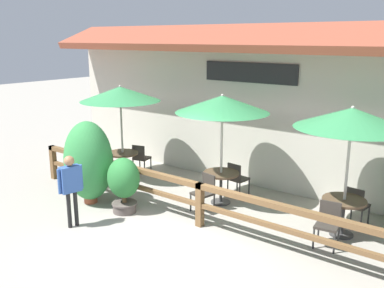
# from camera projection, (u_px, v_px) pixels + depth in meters

# --- Properties ---
(ground_plane) EXTENTS (60.00, 60.00, 0.00)m
(ground_plane) POSITION_uv_depth(u_px,v_px,m) (167.00, 244.00, 8.24)
(ground_plane) COLOR gray
(building_facade) EXTENTS (14.28, 1.49, 4.23)m
(building_facade) POSITION_uv_depth(u_px,v_px,m) (272.00, 107.00, 10.87)
(building_facade) COLOR #BCB7A8
(building_facade) RESTS_ON ground
(patio_railing) EXTENTS (10.40, 0.14, 0.95)m
(patio_railing) POSITION_uv_depth(u_px,v_px,m) (200.00, 195.00, 8.88)
(patio_railing) COLOR brown
(patio_railing) RESTS_ON ground
(patio_umbrella_near) EXTENTS (2.17, 2.17, 2.63)m
(patio_umbrella_near) POSITION_uv_depth(u_px,v_px,m) (120.00, 94.00, 11.49)
(patio_umbrella_near) COLOR #B7B2A8
(patio_umbrella_near) RESTS_ON ground
(dining_table_near) EXTENTS (0.86, 0.86, 0.77)m
(dining_table_near) POSITION_uv_depth(u_px,v_px,m) (123.00, 158.00, 11.93)
(dining_table_near) COLOR #4C3826
(dining_table_near) RESTS_ON ground
(chair_near_streetside) EXTENTS (0.47, 0.47, 0.86)m
(chair_near_streetside) POSITION_uv_depth(u_px,v_px,m) (104.00, 168.00, 11.43)
(chair_near_streetside) COLOR #332D28
(chair_near_streetside) RESTS_ON ground
(chair_near_wallside) EXTENTS (0.51, 0.51, 0.86)m
(chair_near_wallside) POSITION_uv_depth(u_px,v_px,m) (141.00, 157.00, 12.47)
(chair_near_wallside) COLOR #332D28
(chair_near_wallside) RESTS_ON ground
(patio_umbrella_middle) EXTENTS (2.17, 2.17, 2.63)m
(patio_umbrella_middle) POSITION_uv_depth(u_px,v_px,m) (222.00, 104.00, 9.74)
(patio_umbrella_middle) COLOR #B7B2A8
(patio_umbrella_middle) RESTS_ON ground
(dining_table_middle) EXTENTS (0.86, 0.86, 0.77)m
(dining_table_middle) POSITION_uv_depth(u_px,v_px,m) (221.00, 179.00, 10.17)
(dining_table_middle) COLOR #4C3826
(dining_table_middle) RESTS_ON ground
(chair_middle_streetside) EXTENTS (0.49, 0.49, 0.86)m
(chair_middle_streetside) POSITION_uv_depth(u_px,v_px,m) (205.00, 191.00, 9.73)
(chair_middle_streetside) COLOR #332D28
(chair_middle_streetside) RESTS_ON ground
(chair_middle_wallside) EXTENTS (0.46, 0.46, 0.86)m
(chair_middle_wallside) POSITION_uv_depth(u_px,v_px,m) (237.00, 178.00, 10.65)
(chair_middle_wallside) COLOR #332D28
(chair_middle_wallside) RESTS_ON ground
(patio_umbrella_far) EXTENTS (2.17, 2.17, 2.63)m
(patio_umbrella_far) POSITION_uv_depth(u_px,v_px,m) (352.00, 118.00, 8.05)
(patio_umbrella_far) COLOR #B7B2A8
(patio_umbrella_far) RESTS_ON ground
(dining_table_far) EXTENTS (0.86, 0.86, 0.77)m
(dining_table_far) POSITION_uv_depth(u_px,v_px,m) (344.00, 207.00, 8.49)
(dining_table_far) COLOR #4C3826
(dining_table_far) RESTS_ON ground
(chair_far_streetside) EXTENTS (0.48, 0.48, 0.86)m
(chair_far_streetside) POSITION_uv_depth(u_px,v_px,m) (328.00, 222.00, 8.08)
(chair_far_streetside) COLOR #332D28
(chair_far_streetside) RESTS_ON ground
(chair_far_wallside) EXTENTS (0.46, 0.46, 0.86)m
(chair_far_wallside) POSITION_uv_depth(u_px,v_px,m) (356.00, 204.00, 8.96)
(chair_far_wallside) COLOR #332D28
(chair_far_wallside) RESTS_ON ground
(potted_plant_broad_leaf) EXTENTS (1.21, 1.09, 2.00)m
(potted_plant_broad_leaf) POSITION_uv_depth(u_px,v_px,m) (88.00, 161.00, 10.09)
(potted_plant_broad_leaf) COLOR #9E4C33
(potted_plant_broad_leaf) RESTS_ON ground
(potted_plant_small_flowering) EXTENTS (0.77, 0.69, 1.28)m
(potted_plant_small_flowering) POSITION_uv_depth(u_px,v_px,m) (124.00, 182.00, 9.60)
(potted_plant_small_flowering) COLOR #564C47
(potted_plant_small_flowering) RESTS_ON ground
(pedestrian) EXTENTS (0.27, 0.54, 1.55)m
(pedestrian) POSITION_uv_depth(u_px,v_px,m) (71.00, 182.00, 8.79)
(pedestrian) COLOR black
(pedestrian) RESTS_ON ground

